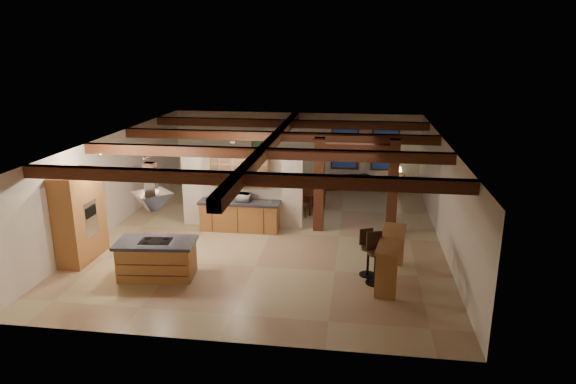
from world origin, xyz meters
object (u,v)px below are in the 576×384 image
kitchen_island (157,258)px  bar_counter (391,252)px  dining_table (294,198)px  sofa (347,180)px

kitchen_island → bar_counter: 5.73m
dining_table → bar_counter: (3.05, -5.40, 0.40)m
kitchen_island → sofa: 9.93m
kitchen_island → dining_table: kitchen_island is taller
dining_table → sofa: 3.44m
kitchen_island → bar_counter: (5.70, 0.54, 0.28)m
bar_counter → sofa: bearing=98.6°
dining_table → bar_counter: size_ratio=0.92×
sofa → kitchen_island: bearing=48.5°
dining_table → bar_counter: bearing=-35.7°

